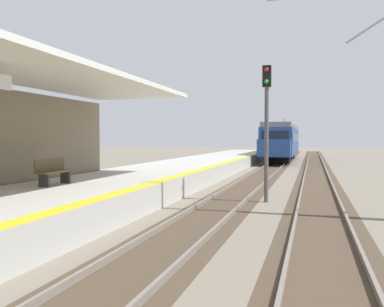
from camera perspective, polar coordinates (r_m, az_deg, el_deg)
The scene contains 6 objects.
station_platform at distance 16.33m, azimuth -11.56°, elevation -4.98°, with size 5.00×80.00×0.91m.
track_pair_nearest_platform at distance 18.77m, azimuth 6.36°, elevation -5.25°, with size 2.34×120.00×0.16m.
track_pair_middle at distance 18.52m, azimuth 16.84°, elevation -5.44°, with size 2.34×120.00×0.16m.
approaching_train at distance 45.87m, azimuth 12.14°, elevation 1.75°, with size 2.93×19.60×4.76m.
rail_signal_post at distance 16.22m, azimuth 10.12°, elevation 4.70°, with size 0.32×0.34×5.20m.
platform_bench at distance 14.61m, azimuth -18.38°, elevation -2.24°, with size 0.45×1.60×0.88m.
Camera 1 is at (5.02, 1.64, 2.47)m, focal length 39.17 mm.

